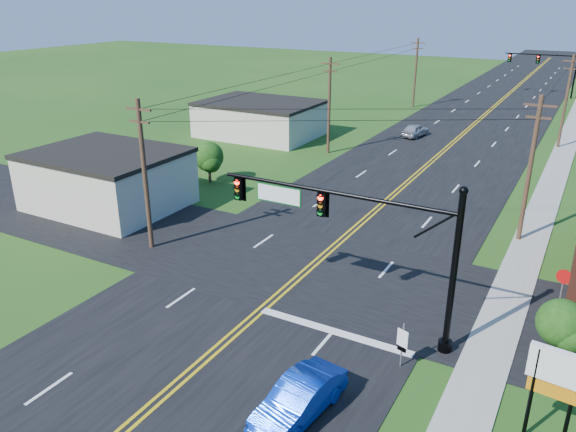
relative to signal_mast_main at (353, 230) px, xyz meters
The scene contains 20 objects.
ground 10.27m from the signal_mast_main, 118.47° to the right, with size 260.00×260.00×0.00m, color #1B4614.
road_main 42.49m from the signal_mast_main, 95.90° to the left, with size 16.00×220.00×0.04m, color black.
road_cross 7.56m from the signal_mast_main, 137.32° to the left, with size 70.00×10.00×0.04m, color black.
sidewalk 32.93m from the signal_mast_main, 79.10° to the left, with size 2.00×160.00×0.08m, color gray.
signal_mast_main is the anchor object (origin of this frame).
signal_mast_far 72.00m from the signal_mast_main, 89.92° to the left, with size 10.98×0.60×7.48m.
cream_bldg_near 22.33m from the signal_mast_main, 164.29° to the left, with size 10.20×8.20×4.10m.
cream_bldg_far 38.12m from the signal_mast_main, 127.88° to the left, with size 12.20×9.20×3.70m.
utility_pole_left_a 13.98m from the signal_mast_main, behind, with size 1.80×0.28×9.00m.
utility_pole_left_b 30.34m from the signal_mast_main, 117.14° to the left, with size 1.80×0.28×9.00m.
utility_pole_left_c 55.74m from the signal_mast_main, 104.37° to the left, with size 1.80×0.28×9.00m.
utility_pole_right_a 15.03m from the signal_mast_main, 68.69° to the left, with size 1.80×0.28×9.00m.
utility_pole_right_b 40.37m from the signal_mast_main, 82.22° to the left, with size 1.80×0.28×9.00m.
shrub_corner 9.26m from the signal_mast_main, ahead, with size 2.00×2.00×2.86m.
tree_left 23.22m from the signal_mast_main, 142.64° to the left, with size 2.40×2.40×3.37m.
blue_car 7.75m from the signal_mast_main, 82.57° to the right, with size 1.52×4.37×1.44m, color #0831B8.
distant_car 38.60m from the signal_mast_main, 102.69° to the left, with size 1.63×4.04×1.38m, color #AFAFB4.
route_sign 5.16m from the signal_mast_main, 32.54° to the right, with size 0.50×0.19×2.07m.
stop_sign 10.88m from the signal_mast_main, 35.96° to the left, with size 0.77×0.18×2.18m.
pylon_sign 9.72m from the signal_mast_main, 22.71° to the right, with size 1.83×0.43×3.72m.
Camera 1 is at (12.79, -13.05, 14.31)m, focal length 35.00 mm.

